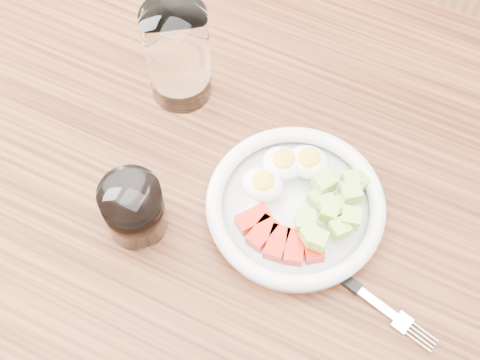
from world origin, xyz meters
The scene contains 6 objects.
ground centered at (0.00, 0.00, 0.00)m, with size 4.00×4.00×0.00m, color brown.
dining_table centered at (0.00, 0.00, 0.67)m, with size 1.50×0.90×0.77m.
bowl centered at (0.07, 0.01, 0.79)m, with size 0.24×0.24×0.06m.
fork centered at (0.17, -0.05, 0.77)m, with size 0.21×0.07×0.01m.
water_glass centered at (-0.16, 0.12, 0.85)m, with size 0.09×0.09×0.16m, color white.
coffee_glass centered at (-0.11, -0.09, 0.81)m, with size 0.08×0.08×0.09m.
Camera 1 is at (0.17, -0.36, 1.59)m, focal length 50.00 mm.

